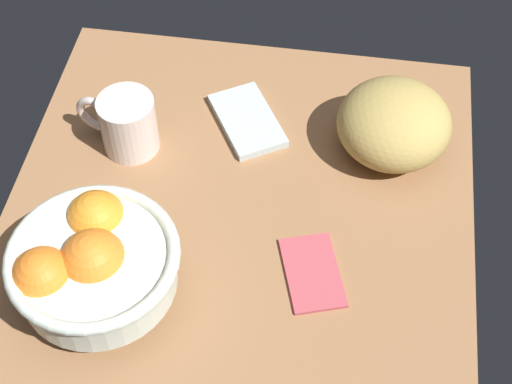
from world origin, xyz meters
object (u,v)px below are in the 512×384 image
Objects in this scene: bread_loaf at (394,124)px; mug at (126,123)px; fruit_bowl at (91,262)px; napkin_spare at (247,120)px; napkin_folded at (312,271)px.

bread_loaf is 37.12cm from mug.
fruit_bowl is 34.00cm from napkin_spare.
napkin_spare is 1.08× the size of mug.
napkin_spare is at bearing -94.74° from bread_loaf.
napkin_folded is (-6.28, 25.97, -5.77)cm from fruit_bowl.
bread_loaf is 1.22× the size of napkin_spare.
napkin_folded is 33.49cm from mug.
napkin_folded is at bearing 103.60° from fruit_bowl.
napkin_spare is (-30.55, 13.82, -5.66)cm from fruit_bowl.
fruit_bowl is 1.30× the size of bread_loaf.
fruit_bowl is at bearing 5.20° from mug.
bread_loaf is (-28.82, 34.61, -1.14)cm from fruit_bowl.
fruit_bowl reaches higher than mug.
fruit_bowl is 45.06cm from bread_loaf.
bread_loaf reaches higher than napkin_folded.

